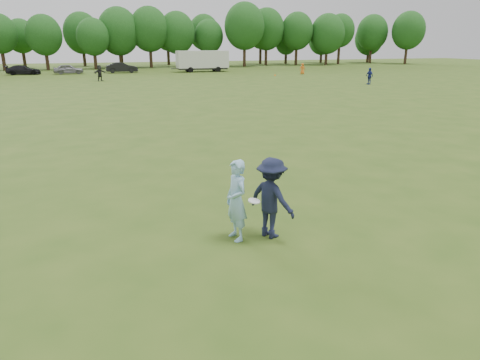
{
  "coord_description": "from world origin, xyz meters",
  "views": [
    {
      "loc": [
        -2.37,
        -8.11,
        4.33
      ],
      "look_at": [
        0.84,
        1.41,
        1.1
      ],
      "focal_mm": 32.0,
      "sensor_mm": 36.0,
      "label": 1
    }
  ],
  "objects_px": {
    "field_cone": "(275,75)",
    "cargo_trailer": "(202,60)",
    "player_far_b": "(369,76)",
    "player_far_d": "(100,73)",
    "defender": "(271,198)",
    "thrower": "(236,200)",
    "player_far_c": "(302,69)",
    "car_f": "(122,68)",
    "car_e": "(68,69)",
    "car_d": "(23,70)"
  },
  "relations": [
    {
      "from": "field_cone",
      "to": "cargo_trailer",
      "type": "bearing_deg",
      "value": 121.52
    },
    {
      "from": "player_far_b",
      "to": "player_far_d",
      "type": "bearing_deg",
      "value": -123.23
    },
    {
      "from": "defender",
      "to": "player_far_b",
      "type": "relative_size",
      "value": 1.07
    },
    {
      "from": "thrower",
      "to": "cargo_trailer",
      "type": "xyz_separation_m",
      "value": [
        13.83,
        59.29,
        0.83
      ]
    },
    {
      "from": "player_far_c",
      "to": "player_far_d",
      "type": "xyz_separation_m",
      "value": [
        -28.15,
        -2.96,
        0.16
      ]
    },
    {
      "from": "player_far_c",
      "to": "car_f",
      "type": "distance_m",
      "value": 27.17
    },
    {
      "from": "player_far_d",
      "to": "car_f",
      "type": "height_order",
      "value": "player_far_d"
    },
    {
      "from": "car_f",
      "to": "player_far_b",
      "type": "bearing_deg",
      "value": -137.97
    },
    {
      "from": "thrower",
      "to": "car_e",
      "type": "distance_m",
      "value": 60.62
    },
    {
      "from": "field_cone",
      "to": "car_e",
      "type": "bearing_deg",
      "value": 154.45
    },
    {
      "from": "thrower",
      "to": "player_far_c",
      "type": "distance_m",
      "value": 55.66
    },
    {
      "from": "car_e",
      "to": "cargo_trailer",
      "type": "distance_m",
      "value": 19.89
    },
    {
      "from": "car_d",
      "to": "player_far_c",
      "type": "bearing_deg",
      "value": -105.49
    },
    {
      "from": "car_d",
      "to": "cargo_trailer",
      "type": "height_order",
      "value": "cargo_trailer"
    },
    {
      "from": "defender",
      "to": "car_f",
      "type": "bearing_deg",
      "value": -28.7
    },
    {
      "from": "player_far_d",
      "to": "car_e",
      "type": "xyz_separation_m",
      "value": [
        -4.07,
        14.17,
        -0.23
      ]
    },
    {
      "from": "thrower",
      "to": "car_d",
      "type": "distance_m",
      "value": 62.14
    },
    {
      "from": "player_far_c",
      "to": "player_far_d",
      "type": "relative_size",
      "value": 0.83
    },
    {
      "from": "player_far_b",
      "to": "cargo_trailer",
      "type": "distance_m",
      "value": 29.55
    },
    {
      "from": "car_d",
      "to": "field_cone",
      "type": "height_order",
      "value": "car_d"
    },
    {
      "from": "player_far_d",
      "to": "car_d",
      "type": "xyz_separation_m",
      "value": [
        -10.14,
        14.81,
        -0.27
      ]
    },
    {
      "from": "defender",
      "to": "field_cone",
      "type": "bearing_deg",
      "value": -51.2
    },
    {
      "from": "defender",
      "to": "car_f",
      "type": "height_order",
      "value": "defender"
    },
    {
      "from": "player_far_b",
      "to": "player_far_d",
      "type": "distance_m",
      "value": 31.11
    },
    {
      "from": "player_far_b",
      "to": "field_cone",
      "type": "distance_m",
      "value": 15.74
    },
    {
      "from": "thrower",
      "to": "field_cone",
      "type": "distance_m",
      "value": 51.85
    },
    {
      "from": "player_far_b",
      "to": "car_f",
      "type": "xyz_separation_m",
      "value": [
        -24.38,
        28.18,
        -0.12
      ]
    },
    {
      "from": "player_far_b",
      "to": "car_d",
      "type": "relative_size",
      "value": 0.39
    },
    {
      "from": "defender",
      "to": "cargo_trailer",
      "type": "xyz_separation_m",
      "value": [
        13.02,
        59.41,
        0.83
      ]
    },
    {
      "from": "car_d",
      "to": "car_e",
      "type": "bearing_deg",
      "value": -94.24
    },
    {
      "from": "car_f",
      "to": "defender",
      "type": "bearing_deg",
      "value": -179.54
    },
    {
      "from": "defender",
      "to": "car_e",
      "type": "relative_size",
      "value": 0.46
    },
    {
      "from": "player_far_d",
      "to": "car_d",
      "type": "height_order",
      "value": "player_far_d"
    },
    {
      "from": "thrower",
      "to": "player_far_b",
      "type": "relative_size",
      "value": 1.06
    },
    {
      "from": "player_far_c",
      "to": "car_d",
      "type": "bearing_deg",
      "value": -4.4
    },
    {
      "from": "player_far_d",
      "to": "car_d",
      "type": "relative_size",
      "value": 0.41
    },
    {
      "from": "player_far_d",
      "to": "field_cone",
      "type": "distance_m",
      "value": 23.14
    },
    {
      "from": "thrower",
      "to": "car_f",
      "type": "bearing_deg",
      "value": 168.87
    },
    {
      "from": "player_far_c",
      "to": "car_e",
      "type": "xyz_separation_m",
      "value": [
        -32.22,
        11.22,
        -0.07
      ]
    },
    {
      "from": "car_e",
      "to": "cargo_trailer",
      "type": "height_order",
      "value": "cargo_trailer"
    },
    {
      "from": "player_far_c",
      "to": "car_d",
      "type": "relative_size",
      "value": 0.34
    },
    {
      "from": "player_far_b",
      "to": "car_f",
      "type": "distance_m",
      "value": 37.27
    },
    {
      "from": "player_far_c",
      "to": "player_far_d",
      "type": "height_order",
      "value": "player_far_d"
    },
    {
      "from": "car_d",
      "to": "cargo_trailer",
      "type": "distance_m",
      "value": 25.98
    },
    {
      "from": "thrower",
      "to": "defender",
      "type": "relative_size",
      "value": 0.99
    },
    {
      "from": "thrower",
      "to": "cargo_trailer",
      "type": "height_order",
      "value": "cargo_trailer"
    },
    {
      "from": "player_far_b",
      "to": "car_e",
      "type": "height_order",
      "value": "player_far_b"
    },
    {
      "from": "cargo_trailer",
      "to": "player_far_d",
      "type": "bearing_deg",
      "value": -140.19
    },
    {
      "from": "player_far_b",
      "to": "player_far_d",
      "type": "xyz_separation_m",
      "value": [
        -27.89,
        13.8,
        0.05
      ]
    },
    {
      "from": "car_e",
      "to": "player_far_c",
      "type": "bearing_deg",
      "value": -113.1
    }
  ]
}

